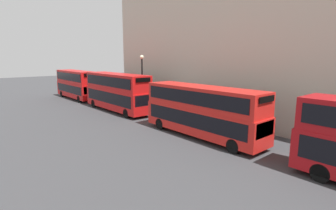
{
  "coord_description": "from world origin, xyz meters",
  "views": [
    {
      "loc": [
        -13.81,
        6.21,
        6.44
      ],
      "look_at": [
        0.48,
        22.95,
        2.36
      ],
      "focal_mm": 28.0,
      "sensor_mm": 36.0,
      "label": 1
    }
  ],
  "objects": [
    {
      "name": "bus_third_in_queue",
      "position": [
        1.6,
        33.68,
        2.46
      ],
      "size": [
        2.59,
        11.12,
        4.47
      ],
      "color": "red",
      "rests_on": "ground"
    },
    {
      "name": "street_lamp",
      "position": [
        3.28,
        30.75,
        4.07
      ],
      "size": [
        0.44,
        0.44,
        6.61
      ],
      "color": "black",
      "rests_on": "ground"
    },
    {
      "name": "bus_trailing",
      "position": [
        1.6,
        45.98,
        2.38
      ],
      "size": [
        2.59,
        10.33,
        4.32
      ],
      "color": "red",
      "rests_on": "ground"
    },
    {
      "name": "bus_second_in_queue",
      "position": [
        1.6,
        20.08,
        2.28
      ],
      "size": [
        2.59,
        11.05,
        4.12
      ],
      "color": "red",
      "rests_on": "ground"
    },
    {
      "name": "pedestrian",
      "position": [
        4.1,
        29.98,
        0.81
      ],
      "size": [
        0.36,
        0.36,
        1.76
      ],
      "color": "#26262D",
      "rests_on": "ground"
    }
  ]
}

